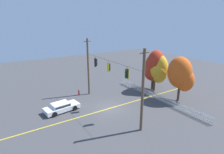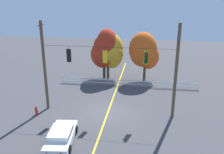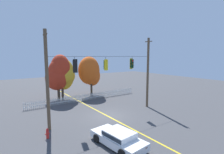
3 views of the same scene
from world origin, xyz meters
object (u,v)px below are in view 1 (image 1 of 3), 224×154
at_px(parked_car, 61,107).
at_px(traffic_signal_northbound_primary, 96,62).
at_px(autumn_maple_mid, 159,70).
at_px(autumn_oak_far_east, 181,75).
at_px(traffic_signal_eastbound_side, 109,67).
at_px(fire_hydrant, 79,92).
at_px(autumn_maple_near_fence, 154,67).
at_px(traffic_signal_northbound_secondary, 127,74).

bearing_deg(parked_car, traffic_signal_northbound_primary, 98.78).
distance_m(autumn_maple_mid, autumn_oak_far_east, 4.30).
xyz_separation_m(traffic_signal_eastbound_side, fire_hydrant, (-6.48, -1.53, -5.19)).
xyz_separation_m(traffic_signal_northbound_primary, parked_car, (0.87, -5.63, -4.99)).
distance_m(traffic_signal_eastbound_side, autumn_maple_near_fence, 10.28).
height_order(traffic_signal_northbound_secondary, fire_hydrant, traffic_signal_northbound_secondary).
bearing_deg(traffic_signal_northbound_primary, autumn_maple_mid, 76.08).
distance_m(autumn_maple_near_fence, fire_hydrant, 12.89).
height_order(traffic_signal_eastbound_side, parked_car, traffic_signal_eastbound_side).
distance_m(traffic_signal_northbound_secondary, autumn_oak_far_east, 10.13).
xyz_separation_m(traffic_signal_eastbound_side, autumn_oak_far_east, (3.38, 9.99, -1.73)).
distance_m(traffic_signal_northbound_primary, autumn_maple_near_fence, 10.23).
relative_size(autumn_maple_near_fence, autumn_maple_mid, 1.10).
bearing_deg(traffic_signal_northbound_secondary, traffic_signal_eastbound_side, -179.70).
xyz_separation_m(autumn_oak_far_east, parked_car, (-5.91, -15.62, -3.26)).
height_order(traffic_signal_northbound_secondary, autumn_maple_near_fence, autumn_maple_near_fence).
relative_size(traffic_signal_northbound_secondary, autumn_maple_mid, 0.24).
distance_m(traffic_signal_eastbound_side, autumn_maple_mid, 10.25).
xyz_separation_m(autumn_maple_near_fence, autumn_maple_mid, (0.94, 0.06, -0.25)).
bearing_deg(traffic_signal_northbound_secondary, parked_car, -137.76).
bearing_deg(autumn_maple_mid, fire_hydrant, -115.70).
height_order(traffic_signal_eastbound_side, autumn_oak_far_east, traffic_signal_eastbound_side).
bearing_deg(autumn_maple_mid, autumn_maple_near_fence, -176.62).
height_order(autumn_maple_near_fence, parked_car, autumn_maple_near_fence).
bearing_deg(autumn_maple_near_fence, traffic_signal_northbound_secondary, -60.88).
bearing_deg(traffic_signal_northbound_primary, fire_hydrant, -153.61).
relative_size(traffic_signal_northbound_primary, autumn_maple_mid, 0.25).
relative_size(traffic_signal_northbound_secondary, autumn_oak_far_east, 0.23).
height_order(traffic_signal_northbound_primary, traffic_signal_northbound_secondary, same).
distance_m(autumn_oak_far_east, fire_hydrant, 15.55).
bearing_deg(autumn_maple_near_fence, autumn_maple_mid, 3.38).
bearing_deg(autumn_oak_far_east, traffic_signal_eastbound_side, -108.68).
xyz_separation_m(traffic_signal_northbound_primary, autumn_maple_mid, (2.49, 10.03, -1.91)).
xyz_separation_m(traffic_signal_northbound_secondary, autumn_maple_near_fence, (-5.55, 9.95, -1.69)).
bearing_deg(traffic_signal_northbound_secondary, autumn_oak_far_east, 91.77).
height_order(traffic_signal_eastbound_side, fire_hydrant, traffic_signal_eastbound_side).
bearing_deg(autumn_maple_near_fence, autumn_oak_far_east, 0.19).
bearing_deg(traffic_signal_northbound_primary, traffic_signal_eastbound_side, 0.01).
bearing_deg(parked_car, fire_hydrant, 133.87).
distance_m(traffic_signal_northbound_primary, fire_hydrant, 6.22).
bearing_deg(autumn_maple_mid, traffic_signal_northbound_secondary, -65.31).
xyz_separation_m(autumn_maple_mid, autumn_oak_far_east, (4.29, -0.04, 0.18)).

